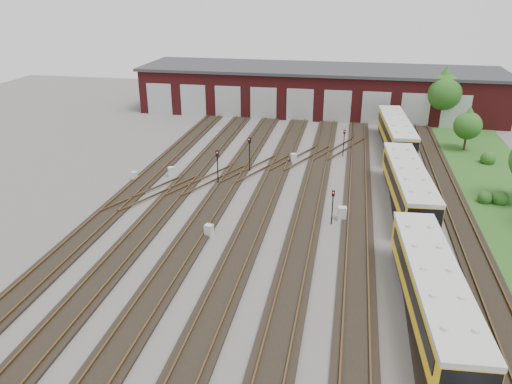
# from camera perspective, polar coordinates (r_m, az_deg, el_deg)

# --- Properties ---
(ground) EXTENTS (120.00, 120.00, 0.00)m
(ground) POSITION_cam_1_polar(r_m,az_deg,el_deg) (37.18, 2.16, -5.29)
(ground) COLOR #4B4845
(ground) RESTS_ON ground
(track_network) EXTENTS (30.40, 70.00, 0.33)m
(track_network) POSITION_cam_1_polar(r_m,az_deg,el_deg) (37.67, 2.05, -4.71)
(track_network) COLOR black
(track_network) RESTS_ON ground
(maintenance_shed) EXTENTS (51.00, 12.50, 6.35)m
(maintenance_shed) POSITION_cam_1_polar(r_m,az_deg,el_deg) (73.96, 7.15, 11.54)
(maintenance_shed) COLOR #521416
(maintenance_shed) RESTS_ON ground
(grass_verge) EXTENTS (8.00, 55.00, 0.05)m
(grass_verge) POSITION_cam_1_polar(r_m,az_deg,el_deg) (48.02, 27.22, -1.19)
(grass_verge) COLOR #254818
(grass_verge) RESTS_ON ground
(metro_train) EXTENTS (3.61, 46.62, 2.99)m
(metro_train) POSITION_cam_1_polar(r_m,az_deg,el_deg) (43.62, 16.97, 0.77)
(metro_train) COLOR black
(metro_train) RESTS_ON ground
(signal_mast_0) EXTENTS (0.30, 0.28, 3.46)m
(signal_mast_0) POSITION_cam_1_polar(r_m,az_deg,el_deg) (49.52, -0.74, 4.85)
(signal_mast_0) COLOR black
(signal_mast_0) RESTS_ON ground
(signal_mast_1) EXTENTS (0.30, 0.28, 3.32)m
(signal_mast_1) POSITION_cam_1_polar(r_m,az_deg,el_deg) (46.25, -4.43, 3.36)
(signal_mast_1) COLOR black
(signal_mast_1) RESTS_ON ground
(signal_mast_2) EXTENTS (0.25, 0.23, 2.99)m
(signal_mast_2) POSITION_cam_1_polar(r_m,az_deg,el_deg) (54.63, 10.02, 5.89)
(signal_mast_2) COLOR black
(signal_mast_2) RESTS_ON ground
(signal_mast_3) EXTENTS (0.24, 0.23, 2.86)m
(signal_mast_3) POSITION_cam_1_polar(r_m,az_deg,el_deg) (38.88, 8.75, -1.24)
(signal_mast_3) COLOR black
(signal_mast_3) RESTS_ON ground
(relay_cabinet_0) EXTENTS (0.55, 0.47, 0.87)m
(relay_cabinet_0) POSITION_cam_1_polar(r_m,az_deg,el_deg) (49.02, -13.71, 1.78)
(relay_cabinet_0) COLOR #B4B8BA
(relay_cabinet_0) RESTS_ON ground
(relay_cabinet_1) EXTENTS (0.72, 0.67, 0.95)m
(relay_cabinet_1) POSITION_cam_1_polar(r_m,az_deg,el_deg) (49.31, -9.67, 2.30)
(relay_cabinet_1) COLOR #B4B8BA
(relay_cabinet_1) RESTS_ON ground
(relay_cabinet_2) EXTENTS (0.68, 0.62, 0.97)m
(relay_cabinet_2) POSITION_cam_1_polar(r_m,az_deg,el_deg) (37.35, -5.40, -4.41)
(relay_cabinet_2) COLOR #B4B8BA
(relay_cabinet_2) RESTS_ON ground
(relay_cabinet_3) EXTENTS (0.71, 0.65, 0.99)m
(relay_cabinet_3) POSITION_cam_1_polar(r_m,az_deg,el_deg) (52.53, 4.32, 3.88)
(relay_cabinet_3) COLOR #B4B8BA
(relay_cabinet_3) RESTS_ON ground
(relay_cabinet_4) EXTENTS (0.75, 0.65, 1.13)m
(relay_cabinet_4) POSITION_cam_1_polar(r_m,az_deg,el_deg) (40.23, 9.79, -2.44)
(relay_cabinet_4) COLOR #B4B8BA
(relay_cabinet_4) RESTS_ON ground
(tree_0) EXTENTS (4.72, 4.72, 7.82)m
(tree_0) POSITION_cam_1_polar(r_m,az_deg,el_deg) (69.52, 20.71, 11.08)
(tree_0) COLOR #322216
(tree_0) RESTS_ON ground
(tree_1) EXTENTS (3.05, 3.05, 5.05)m
(tree_1) POSITION_cam_1_polar(r_m,az_deg,el_deg) (60.24, 23.10, 7.32)
(tree_1) COLOR #322216
(tree_1) RESTS_ON ground
(bush_0) EXTENTS (1.38, 1.38, 1.38)m
(bush_0) POSITION_cam_1_polar(r_m,az_deg,el_deg) (47.34, 26.17, -0.44)
(bush_0) COLOR #1F4A15
(bush_0) RESTS_ON ground
(bush_1) EXTENTS (1.20, 1.20, 1.20)m
(bush_1) POSITION_cam_1_polar(r_m,az_deg,el_deg) (47.04, 24.72, -0.44)
(bush_1) COLOR #1F4A15
(bush_1) RESTS_ON ground
(bush_2) EXTENTS (1.52, 1.52, 1.52)m
(bush_2) POSITION_cam_1_polar(r_m,az_deg,el_deg) (57.41, 25.02, 3.69)
(bush_2) COLOR #1F4A15
(bush_2) RESTS_ON ground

